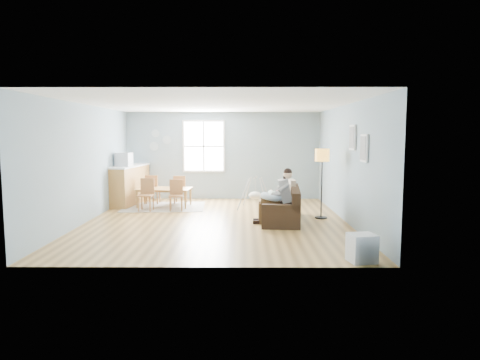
{
  "coord_description": "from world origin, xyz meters",
  "views": [
    {
      "loc": [
        0.61,
        -9.83,
        2.02
      ],
      "look_at": [
        0.55,
        -0.32,
        1.0
      ],
      "focal_mm": 32.0,
      "sensor_mm": 36.0,
      "label": 1
    }
  ],
  "objects_px": {
    "chair_se": "(176,193)",
    "baby_swing": "(255,195)",
    "floor_lamp": "(322,161)",
    "dining_table": "(164,198)",
    "counter": "(129,184)",
    "monitor": "(124,159)",
    "storage_cube": "(361,248)",
    "chair_nw": "(152,188)",
    "chair_ne": "(180,188)",
    "toddler": "(281,192)",
    "chair_sw": "(146,193)",
    "father": "(278,194)",
    "sofa": "(284,209)"
  },
  "relations": [
    {
      "from": "floor_lamp",
      "to": "counter",
      "type": "height_order",
      "value": "floor_lamp"
    },
    {
      "from": "father",
      "to": "toddler",
      "type": "distance_m",
      "value": 0.46
    },
    {
      "from": "chair_ne",
      "to": "storage_cube",
      "type": "bearing_deg",
      "value": -56.97
    },
    {
      "from": "chair_se",
      "to": "storage_cube",
      "type": "bearing_deg",
      "value": -51.61
    },
    {
      "from": "chair_nw",
      "to": "monitor",
      "type": "height_order",
      "value": "monitor"
    },
    {
      "from": "sofa",
      "to": "monitor",
      "type": "relative_size",
      "value": 4.49
    },
    {
      "from": "toddler",
      "to": "chair_sw",
      "type": "distance_m",
      "value": 3.65
    },
    {
      "from": "floor_lamp",
      "to": "chair_se",
      "type": "bearing_deg",
      "value": 163.89
    },
    {
      "from": "monitor",
      "to": "baby_swing",
      "type": "distance_m",
      "value": 3.83
    },
    {
      "from": "chair_se",
      "to": "monitor",
      "type": "relative_size",
      "value": 1.85
    },
    {
      "from": "counter",
      "to": "monitor",
      "type": "distance_m",
      "value": 0.84
    },
    {
      "from": "floor_lamp",
      "to": "chair_ne",
      "type": "bearing_deg",
      "value": 149.94
    },
    {
      "from": "chair_nw",
      "to": "baby_swing",
      "type": "xyz_separation_m",
      "value": [
        2.96,
        -0.84,
        -0.08
      ]
    },
    {
      "from": "father",
      "to": "counter",
      "type": "relative_size",
      "value": 0.61
    },
    {
      "from": "dining_table",
      "to": "counter",
      "type": "relative_size",
      "value": 0.72
    },
    {
      "from": "chair_sw",
      "to": "chair_ne",
      "type": "xyz_separation_m",
      "value": [
        0.73,
        1.13,
        -0.02
      ]
    },
    {
      "from": "chair_nw",
      "to": "counter",
      "type": "height_order",
      "value": "counter"
    },
    {
      "from": "sofa",
      "to": "chair_ne",
      "type": "bearing_deg",
      "value": 138.28
    },
    {
      "from": "floor_lamp",
      "to": "chair_ne",
      "type": "distance_m",
      "value": 4.39
    },
    {
      "from": "dining_table",
      "to": "chair_se",
      "type": "xyz_separation_m",
      "value": [
        0.42,
        -0.53,
        0.2
      ]
    },
    {
      "from": "chair_se",
      "to": "baby_swing",
      "type": "bearing_deg",
      "value": 5.76
    },
    {
      "from": "dining_table",
      "to": "chair_se",
      "type": "height_order",
      "value": "chair_se"
    },
    {
      "from": "father",
      "to": "chair_se",
      "type": "relative_size",
      "value": 1.54
    },
    {
      "from": "chair_sw",
      "to": "chair_ne",
      "type": "relative_size",
      "value": 1.04
    },
    {
      "from": "storage_cube",
      "to": "chair_se",
      "type": "relative_size",
      "value": 0.57
    },
    {
      "from": "baby_swing",
      "to": "toddler",
      "type": "bearing_deg",
      "value": -68.25
    },
    {
      "from": "chair_nw",
      "to": "counter",
      "type": "xyz_separation_m",
      "value": [
        -0.69,
        0.04,
        0.1
      ]
    },
    {
      "from": "father",
      "to": "chair_sw",
      "type": "relative_size",
      "value": 1.47
    },
    {
      "from": "counter",
      "to": "baby_swing",
      "type": "height_order",
      "value": "counter"
    },
    {
      "from": "toddler",
      "to": "father",
      "type": "bearing_deg",
      "value": -101.63
    },
    {
      "from": "chair_nw",
      "to": "counter",
      "type": "distance_m",
      "value": 0.7
    },
    {
      "from": "chair_sw",
      "to": "chair_se",
      "type": "relative_size",
      "value": 1.05
    },
    {
      "from": "sofa",
      "to": "chair_sw",
      "type": "relative_size",
      "value": 2.32
    },
    {
      "from": "counter",
      "to": "monitor",
      "type": "bearing_deg",
      "value": -94.45
    },
    {
      "from": "counter",
      "to": "chair_se",
      "type": "bearing_deg",
      "value": -35.33
    },
    {
      "from": "dining_table",
      "to": "storage_cube",
      "type": "bearing_deg",
      "value": -46.93
    },
    {
      "from": "monitor",
      "to": "chair_nw",
      "type": "bearing_deg",
      "value": 25.58
    },
    {
      "from": "floor_lamp",
      "to": "baby_swing",
      "type": "height_order",
      "value": "floor_lamp"
    },
    {
      "from": "chair_sw",
      "to": "baby_swing",
      "type": "xyz_separation_m",
      "value": [
        2.89,
        0.25,
        -0.09
      ]
    },
    {
      "from": "chair_sw",
      "to": "toddler",
      "type": "bearing_deg",
      "value": -18.58
    },
    {
      "from": "sofa",
      "to": "chair_ne",
      "type": "height_order",
      "value": "chair_ne"
    },
    {
      "from": "storage_cube",
      "to": "chair_nw",
      "type": "bearing_deg",
      "value": 128.5
    },
    {
      "from": "storage_cube",
      "to": "counter",
      "type": "distance_m",
      "value": 7.72
    },
    {
      "from": "floor_lamp",
      "to": "dining_table",
      "type": "height_order",
      "value": "floor_lamp"
    },
    {
      "from": "chair_se",
      "to": "chair_ne",
      "type": "xyz_separation_m",
      "value": [
        -0.06,
        1.09,
        0.0
      ]
    },
    {
      "from": "sofa",
      "to": "storage_cube",
      "type": "relative_size",
      "value": 4.27
    },
    {
      "from": "chair_sw",
      "to": "monitor",
      "type": "xyz_separation_m",
      "value": [
        -0.79,
        0.74,
        0.84
      ]
    },
    {
      "from": "counter",
      "to": "storage_cube",
      "type": "bearing_deg",
      "value": -47.68
    },
    {
      "from": "toddler",
      "to": "dining_table",
      "type": "relative_size",
      "value": 0.53
    },
    {
      "from": "sofa",
      "to": "baby_swing",
      "type": "height_order",
      "value": "baby_swing"
    }
  ]
}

